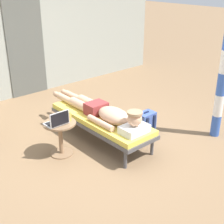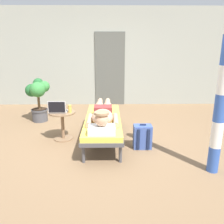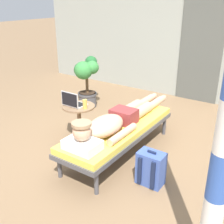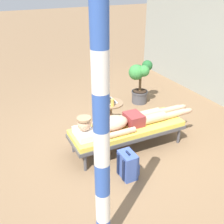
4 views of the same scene
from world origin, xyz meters
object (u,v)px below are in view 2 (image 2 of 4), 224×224
Objects in this scene: porch_post at (224,80)px; backpack at (142,137)px; side_table at (62,121)px; person_reclining at (103,114)px; drink_glass at (70,109)px; lounge_chair at (103,122)px; laptop at (58,110)px; potted_plant at (38,96)px.

backpack is at bearing 137.86° from porch_post.
backpack is (1.41, -0.40, -0.16)m from side_table.
person_reclining is 5.12× the size of backpack.
lounge_chair is at bearing -0.81° from drink_glass.
potted_plant is (-0.67, 1.12, -0.00)m from laptop.
person_reclining is at bearing 145.43° from porch_post.
potted_plant is at bearing 143.14° from porch_post.
side_table is at bearing 176.91° from lounge_chair.
porch_post is (3.01, -2.26, 0.69)m from potted_plant.
side_table is 0.28m from drink_glass.
backpack is 0.17× the size of porch_post.
laptop is (-0.06, -0.05, 0.23)m from side_table.
person_reclining reaches higher than backpack.
porch_post reaches higher than laptop.
laptop reaches higher than drink_glass.
drink_glass is at bearing -11.87° from side_table.
backpack is 2.63m from potted_plant.
side_table is 2.72m from porch_post.
backpack is at bearing -15.90° from side_table.
drink_glass is at bearing 179.19° from lounge_chair.
potted_plant reaches higher than backpack.
person_reclining is 15.86× the size of drink_glass.
drink_glass is at bearing 170.85° from person_reclining.
drink_glass reaches higher than side_table.
laptop reaches higher than person_reclining.
porch_post is (0.86, -0.78, 1.07)m from backpack.
person_reclining is at bearing -9.15° from drink_glass.
potted_plant is 0.38× the size of porch_post.
lounge_chair is 0.74m from side_table.
porch_post is at bearing -27.50° from side_table.
potted_plant reaches higher than laptop.
drink_glass is 2.51m from porch_post.
potted_plant is (-1.47, 1.11, 0.23)m from lounge_chair.
person_reclining reaches higher than side_table.
drink_glass is (-0.59, 0.10, 0.07)m from person_reclining.
backpack is at bearing -16.38° from drink_glass.
person_reclining is 0.77m from side_table.
side_table reaches higher than lounge_chair.
lounge_chair is at bearing 151.64° from backpack.
porch_post is at bearing -36.86° from potted_plant.
porch_post reaches higher than side_table.
potted_plant is at bearing 145.50° from backpack.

